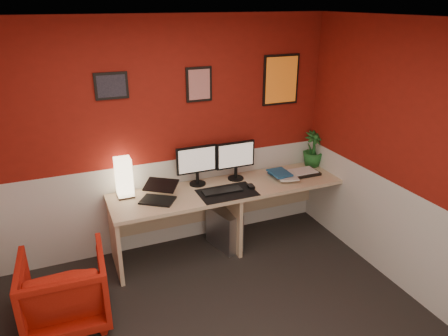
{
  "coord_description": "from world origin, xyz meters",
  "views": [
    {
      "loc": [
        -0.88,
        -2.38,
        2.62
      ],
      "look_at": [
        0.6,
        1.21,
        1.05
      ],
      "focal_mm": 33.5,
      "sensor_mm": 36.0,
      "label": 1
    }
  ],
  "objects_px": {
    "potted_plant": "(313,149)",
    "pc_tower": "(224,229)",
    "monitor_left": "(197,160)",
    "armchair": "(65,289)",
    "laptop": "(157,191)",
    "desk": "(230,216)",
    "zen_tray": "(303,173)",
    "monitor_right": "(236,155)",
    "shoji_lamp": "(124,179)"
  },
  "relations": [
    {
      "from": "desk",
      "to": "laptop",
      "type": "distance_m",
      "value": 0.94
    },
    {
      "from": "desk",
      "to": "potted_plant",
      "type": "distance_m",
      "value": 1.32
    },
    {
      "from": "potted_plant",
      "to": "pc_tower",
      "type": "bearing_deg",
      "value": -171.17
    },
    {
      "from": "monitor_left",
      "to": "armchair",
      "type": "bearing_deg",
      "value": -152.43
    },
    {
      "from": "zen_tray",
      "to": "potted_plant",
      "type": "distance_m",
      "value": 0.37
    },
    {
      "from": "monitor_right",
      "to": "zen_tray",
      "type": "bearing_deg",
      "value": -12.2
    },
    {
      "from": "shoji_lamp",
      "to": "potted_plant",
      "type": "relative_size",
      "value": 0.93
    },
    {
      "from": "laptop",
      "to": "shoji_lamp",
      "type": "bearing_deg",
      "value": 174.57
    },
    {
      "from": "zen_tray",
      "to": "pc_tower",
      "type": "relative_size",
      "value": 0.78
    },
    {
      "from": "potted_plant",
      "to": "pc_tower",
      "type": "distance_m",
      "value": 1.45
    },
    {
      "from": "zen_tray",
      "to": "armchair",
      "type": "bearing_deg",
      "value": -167.94
    },
    {
      "from": "monitor_right",
      "to": "armchair",
      "type": "xyz_separation_m",
      "value": [
        -1.92,
        -0.75,
        -0.7
      ]
    },
    {
      "from": "desk",
      "to": "pc_tower",
      "type": "xyz_separation_m",
      "value": [
        -0.07,
        0.0,
        -0.14
      ]
    },
    {
      "from": "monitor_right",
      "to": "potted_plant",
      "type": "bearing_deg",
      "value": 0.89
    },
    {
      "from": "laptop",
      "to": "armchair",
      "type": "relative_size",
      "value": 0.46
    },
    {
      "from": "monitor_left",
      "to": "armchair",
      "type": "relative_size",
      "value": 0.81
    },
    {
      "from": "laptop",
      "to": "monitor_right",
      "type": "distance_m",
      "value": 1.0
    },
    {
      "from": "monitor_left",
      "to": "pc_tower",
      "type": "bearing_deg",
      "value": -40.14
    },
    {
      "from": "monitor_left",
      "to": "potted_plant",
      "type": "relative_size",
      "value": 1.35
    },
    {
      "from": "monitor_right",
      "to": "potted_plant",
      "type": "xyz_separation_m",
      "value": [
        1.03,
        0.02,
        -0.08
      ]
    },
    {
      "from": "pc_tower",
      "to": "armchair",
      "type": "xyz_separation_m",
      "value": [
        -1.71,
        -0.57,
        0.1
      ]
    },
    {
      "from": "pc_tower",
      "to": "desk",
      "type": "bearing_deg",
      "value": -14.41
    },
    {
      "from": "laptop",
      "to": "armchair",
      "type": "distance_m",
      "value": 1.22
    },
    {
      "from": "desk",
      "to": "pc_tower",
      "type": "bearing_deg",
      "value": 179.73
    },
    {
      "from": "laptop",
      "to": "pc_tower",
      "type": "height_order",
      "value": "laptop"
    },
    {
      "from": "monitor_right",
      "to": "armchair",
      "type": "distance_m",
      "value": 2.18
    },
    {
      "from": "desk",
      "to": "laptop",
      "type": "xyz_separation_m",
      "value": [
        -0.82,
        -0.04,
        0.47
      ]
    },
    {
      "from": "desk",
      "to": "monitor_right",
      "type": "relative_size",
      "value": 4.48
    },
    {
      "from": "potted_plant",
      "to": "zen_tray",
      "type": "bearing_deg",
      "value": -142.91
    },
    {
      "from": "monitor_right",
      "to": "armchair",
      "type": "bearing_deg",
      "value": -158.79
    },
    {
      "from": "desk",
      "to": "monitor_left",
      "type": "xyz_separation_m",
      "value": [
        -0.31,
        0.2,
        0.66
      ]
    },
    {
      "from": "laptop",
      "to": "potted_plant",
      "type": "height_order",
      "value": "potted_plant"
    },
    {
      "from": "monitor_left",
      "to": "monitor_right",
      "type": "bearing_deg",
      "value": -2.94
    },
    {
      "from": "shoji_lamp",
      "to": "pc_tower",
      "type": "height_order",
      "value": "shoji_lamp"
    },
    {
      "from": "laptop",
      "to": "monitor_right",
      "type": "relative_size",
      "value": 0.57
    },
    {
      "from": "desk",
      "to": "zen_tray",
      "type": "distance_m",
      "value": 1.0
    },
    {
      "from": "shoji_lamp",
      "to": "monitor_right",
      "type": "relative_size",
      "value": 0.69
    },
    {
      "from": "shoji_lamp",
      "to": "laptop",
      "type": "bearing_deg",
      "value": -40.3
    },
    {
      "from": "pc_tower",
      "to": "monitor_right",
      "type": "bearing_deg",
      "value": 25.46
    },
    {
      "from": "armchair",
      "to": "shoji_lamp",
      "type": "bearing_deg",
      "value": -128.99
    },
    {
      "from": "potted_plant",
      "to": "armchair",
      "type": "distance_m",
      "value": 3.11
    },
    {
      "from": "monitor_right",
      "to": "zen_tray",
      "type": "relative_size",
      "value": 1.66
    },
    {
      "from": "laptop",
      "to": "potted_plant",
      "type": "xyz_separation_m",
      "value": [
        1.98,
        0.23,
        0.1
      ]
    },
    {
      "from": "zen_tray",
      "to": "pc_tower",
      "type": "xyz_separation_m",
      "value": [
        -0.99,
        -0.01,
        -0.52
      ]
    },
    {
      "from": "shoji_lamp",
      "to": "monitor_right",
      "type": "height_order",
      "value": "monitor_right"
    },
    {
      "from": "armchair",
      "to": "monitor_right",
      "type": "bearing_deg",
      "value": -155.9
    },
    {
      "from": "monitor_left",
      "to": "pc_tower",
      "type": "relative_size",
      "value": 1.29
    },
    {
      "from": "desk",
      "to": "potted_plant",
      "type": "relative_size",
      "value": 6.06
    },
    {
      "from": "potted_plant",
      "to": "armchair",
      "type": "height_order",
      "value": "potted_plant"
    },
    {
      "from": "pc_tower",
      "to": "laptop",
      "type": "bearing_deg",
      "value": 168.87
    }
  ]
}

